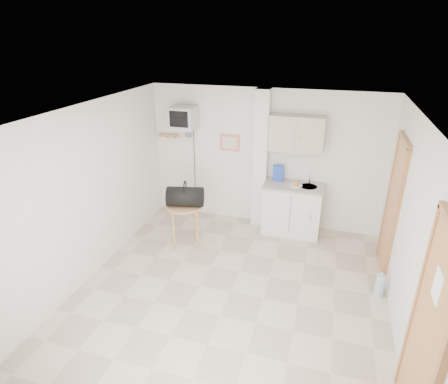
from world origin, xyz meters
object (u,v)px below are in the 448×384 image
(duffel_bag, at_px, (185,197))
(water_bottle, at_px, (380,286))
(crt_television, at_px, (183,119))
(round_table, at_px, (184,210))

(duffel_bag, height_order, water_bottle, duffel_bag)
(duffel_bag, bearing_deg, water_bottle, -22.36)
(crt_television, height_order, round_table, crt_television)
(duffel_bag, bearing_deg, round_table, 124.81)
(round_table, distance_m, duffel_bag, 0.28)
(crt_television, bearing_deg, round_table, -70.08)
(crt_television, relative_size, round_table, 2.91)
(round_table, height_order, water_bottle, round_table)
(crt_television, bearing_deg, duffel_bag, -68.53)
(crt_television, distance_m, duffel_bag, 1.50)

